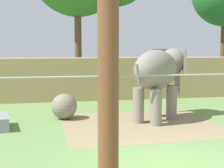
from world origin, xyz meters
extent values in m
cube|color=#937F5B|center=(0.49, 4.26, 0.00)|extent=(5.40, 4.68, 0.01)
cube|color=tan|center=(0.00, 10.57, 1.08)|extent=(36.00, 1.80, 2.17)
cylinder|color=gray|center=(1.43, 5.43, 0.63)|extent=(0.40, 0.40, 1.27)
cylinder|color=gray|center=(1.91, 4.93, 0.63)|extent=(0.40, 0.40, 1.27)
cylinder|color=gray|center=(0.50, 4.52, 0.63)|extent=(0.40, 0.40, 1.27)
cylinder|color=gray|center=(0.99, 4.02, 0.63)|extent=(0.40, 0.40, 1.27)
ellipsoid|color=gray|center=(1.21, 4.72, 1.88)|extent=(2.57, 2.55, 1.45)
ellipsoid|color=gray|center=(2.26, 5.75, 2.14)|extent=(1.34, 1.34, 1.04)
cube|color=gray|center=(1.82, 6.08, 2.14)|extent=(0.80, 0.35, 1.00)
cube|color=gray|center=(2.58, 5.30, 2.14)|extent=(0.37, 0.79, 1.00)
cylinder|color=gray|center=(2.54, 6.02, 1.76)|extent=(0.52, 0.52, 0.57)
cylinder|color=gray|center=(2.62, 6.10, 1.36)|extent=(0.40, 0.39, 0.53)
cylinder|color=gray|center=(2.67, 6.15, 0.99)|extent=(0.26, 0.26, 0.50)
cylinder|color=gray|center=(0.27, 3.81, 1.79)|extent=(0.26, 0.26, 0.72)
sphere|color=gray|center=(-2.06, 5.71, 0.48)|extent=(0.96, 0.96, 0.96)
cylinder|color=brown|center=(-1.98, -2.73, 2.03)|extent=(0.25, 0.25, 4.06)
cube|color=gray|center=(-4.21, 4.65, 0.22)|extent=(0.69, 1.46, 0.44)
cylinder|color=brown|center=(2.15, 16.03, 3.04)|extent=(0.44, 0.44, 6.07)
cylinder|color=brown|center=(-0.67, 14.21, 2.63)|extent=(0.44, 0.44, 5.26)
cylinder|color=brown|center=(11.22, 17.28, 2.47)|extent=(0.44, 0.44, 4.94)
camera|label=1|loc=(-2.69, -6.42, 2.63)|focal=51.93mm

